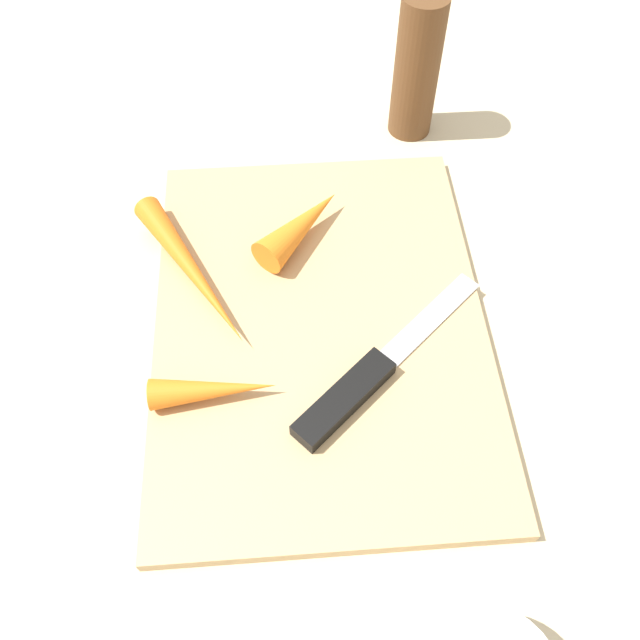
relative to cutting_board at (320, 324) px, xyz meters
name	(u,v)px	position (x,y,z in m)	size (l,w,h in m)	color
ground_plane	(320,328)	(0.00, 0.00, -0.01)	(1.40, 1.40, 0.00)	#C6B793
cutting_board	(320,324)	(0.00, 0.00, 0.00)	(0.36, 0.26, 0.01)	tan
knife	(356,387)	(-0.07, -0.02, 0.01)	(0.15, 0.16, 0.01)	#B7B7BC
carrot_longest	(192,270)	(0.05, 0.10, 0.02)	(0.02, 0.02, 0.17)	orange
carrot_shortest	(214,390)	(-0.06, 0.08, 0.02)	(0.02, 0.02, 0.09)	orange
carrot_medium	(301,225)	(0.09, 0.01, 0.02)	(0.03, 0.03, 0.09)	orange
pepper_grinder	(417,68)	(0.24, -0.11, 0.06)	(0.04, 0.04, 0.14)	brown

